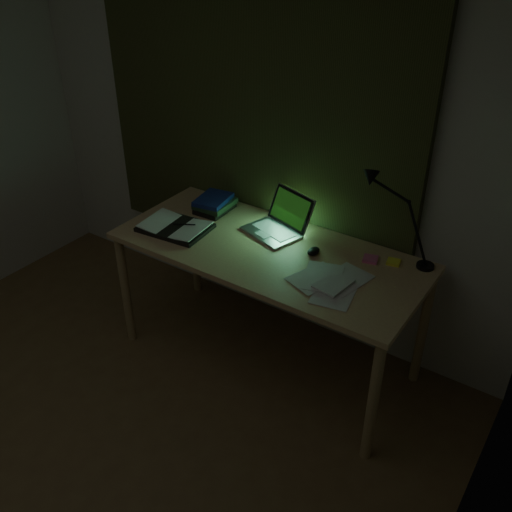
{
  "coord_description": "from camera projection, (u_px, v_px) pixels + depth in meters",
  "views": [
    {
      "loc": [
        1.89,
        -0.76,
        2.46
      ],
      "look_at": [
        0.41,
        1.41,
        0.82
      ],
      "focal_mm": 40.0,
      "sensor_mm": 36.0,
      "label": 1
    }
  ],
  "objects": [
    {
      "name": "floor",
      "position": [
        20.0,
        504.0,
        2.74
      ],
      "size": [
        3.5,
        4.0,
        0.0
      ],
      "primitive_type": "cube",
      "color": "brown",
      "rests_on": "ground"
    },
    {
      "name": "wall_back",
      "position": [
        254.0,
        134.0,
        3.48
      ],
      "size": [
        3.5,
        0.0,
        2.5
      ],
      "primitive_type": "cube",
      "color": "beige",
      "rests_on": "ground"
    },
    {
      "name": "curtain",
      "position": [
        250.0,
        103.0,
        3.34
      ],
      "size": [
        2.2,
        0.06,
        2.0
      ],
      "primitive_type": "cube",
      "color": "#34361B",
      "rests_on": "wall_back"
    },
    {
      "name": "desk",
      "position": [
        267.0,
        306.0,
        3.4
      ],
      "size": [
        1.77,
        0.77,
        0.81
      ],
      "primitive_type": null,
      "color": "tan",
      "rests_on": "floor"
    },
    {
      "name": "laptop",
      "position": [
        271.0,
        216.0,
        3.27
      ],
      "size": [
        0.41,
        0.44,
        0.23
      ],
      "primitive_type": null,
      "rotation": [
        0.0,
        0.0,
        -0.29
      ],
      "color": "#B9B9BE",
      "rests_on": "desk"
    },
    {
      "name": "open_textbook",
      "position": [
        175.0,
        227.0,
        3.37
      ],
      "size": [
        0.42,
        0.32,
        0.03
      ],
      "primitive_type": null,
      "rotation": [
        0.0,
        0.0,
        0.09
      ],
      "color": "white",
      "rests_on": "desk"
    },
    {
      "name": "book_stack",
      "position": [
        215.0,
        203.0,
        3.57
      ],
      "size": [
        0.21,
        0.25,
        0.09
      ],
      "primitive_type": null,
      "rotation": [
        0.0,
        0.0,
        0.06
      ],
      "color": "white",
      "rests_on": "desk"
    },
    {
      "name": "loose_papers",
      "position": [
        327.0,
        280.0,
        2.91
      ],
      "size": [
        0.38,
        0.39,
        0.02
      ],
      "primitive_type": null,
      "rotation": [
        0.0,
        0.0,
        0.24
      ],
      "color": "silver",
      "rests_on": "desk"
    },
    {
      "name": "mouse",
      "position": [
        313.0,
        251.0,
        3.13
      ],
      "size": [
        0.06,
        0.09,
        0.03
      ],
      "primitive_type": "ellipsoid",
      "rotation": [
        0.0,
        0.0,
        -0.03
      ],
      "color": "black",
      "rests_on": "desk"
    },
    {
      "name": "sticky_yellow",
      "position": [
        394.0,
        262.0,
        3.06
      ],
      "size": [
        0.08,
        0.08,
        0.01
      ],
      "primitive_type": "cube",
      "rotation": [
        0.0,
        0.0,
        0.2
      ],
      "color": "yellow",
      "rests_on": "desk"
    },
    {
      "name": "sticky_pink",
      "position": [
        370.0,
        259.0,
        3.08
      ],
      "size": [
        0.09,
        0.09,
        0.02
      ],
      "primitive_type": "cube",
      "rotation": [
        0.0,
        0.0,
        0.26
      ],
      "color": "#EE5C9A",
      "rests_on": "desk"
    },
    {
      "name": "desk_lamp",
      "position": [
        433.0,
        226.0,
        2.89
      ],
      "size": [
        0.38,
        0.32,
        0.5
      ],
      "primitive_type": null,
      "rotation": [
        0.0,
        0.0,
        -0.2
      ],
      "color": "black",
      "rests_on": "desk"
    }
  ]
}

